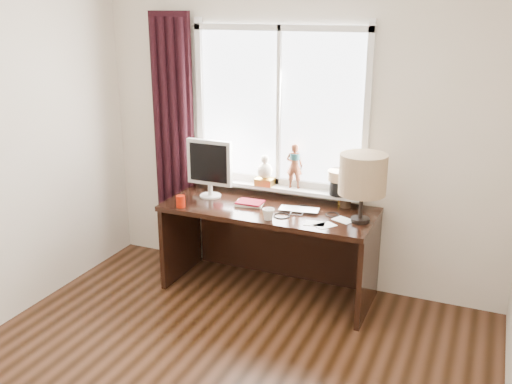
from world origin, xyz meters
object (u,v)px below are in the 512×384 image
at_px(laptop, 299,210).
at_px(red_cup, 181,201).
at_px(table_lamp, 363,175).
at_px(mug, 268,214).
at_px(monitor, 210,165).
at_px(desk, 273,231).

distance_m(laptop, red_cup, 0.95).
distance_m(red_cup, table_lamp, 1.46).
relative_size(mug, monitor, 0.19).
distance_m(mug, red_cup, 0.75).
bearing_deg(desk, mug, -74.38).
height_order(monitor, table_lamp, table_lamp).
bearing_deg(monitor, table_lamp, -3.52).
height_order(mug, monitor, monitor).
height_order(red_cup, table_lamp, table_lamp).
xyz_separation_m(mug, desk, (-0.10, 0.36, -0.29)).
relative_size(mug, table_lamp, 0.18).
relative_size(laptop, monitor, 0.63).
bearing_deg(laptop, desk, 151.80).
relative_size(laptop, red_cup, 3.30).
distance_m(red_cup, monitor, 0.41).
xyz_separation_m(desk, monitor, (-0.56, -0.04, 0.52)).
xyz_separation_m(red_cup, table_lamp, (1.40, 0.24, 0.32)).
relative_size(laptop, mug, 3.32).
height_order(mug, desk, mug).
bearing_deg(monitor, laptop, -3.43).
bearing_deg(monitor, mug, -25.41).
bearing_deg(red_cup, table_lamp, 9.86).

